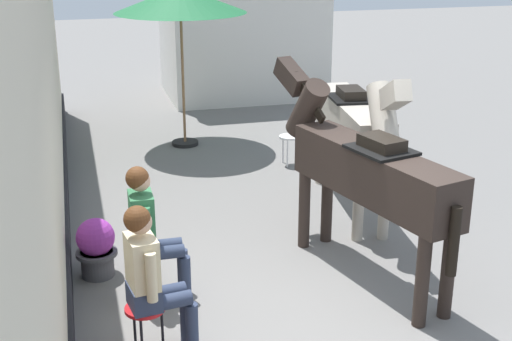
# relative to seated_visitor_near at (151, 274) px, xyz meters

# --- Properties ---
(ground_plane) EXTENTS (40.00, 40.00, 0.00)m
(ground_plane) POSITION_rel_seated_visitor_near_xyz_m (1.70, 3.30, -0.78)
(ground_plane) COLOR slate
(pub_facade_wall) EXTENTS (0.34, 14.00, 3.40)m
(pub_facade_wall) POSITION_rel_seated_visitor_near_xyz_m (-0.85, 1.80, 0.76)
(pub_facade_wall) COLOR beige
(pub_facade_wall) RESTS_ON ground_plane
(distant_cottage) EXTENTS (3.40, 2.60, 3.50)m
(distant_cottage) POSITION_rel_seated_visitor_near_xyz_m (3.10, 9.39, 1.02)
(distant_cottage) COLOR silver
(distant_cottage) RESTS_ON ground_plane
(seated_visitor_near) EXTENTS (0.61, 0.49, 1.39)m
(seated_visitor_near) POSITION_rel_seated_visitor_near_xyz_m (0.00, 0.00, 0.00)
(seated_visitor_near) COLOR red
(seated_visitor_near) RESTS_ON ground_plane
(seated_visitor_far) EXTENTS (0.61, 0.49, 1.39)m
(seated_visitor_far) POSITION_rel_seated_visitor_near_xyz_m (0.10, 0.95, 0.00)
(seated_visitor_far) COLOR gold
(seated_visitor_far) RESTS_ON ground_plane
(saddled_horse_near) EXTENTS (1.03, 2.94, 2.06)m
(saddled_horse_near) POSITION_rel_seated_visitor_near_xyz_m (2.29, 0.94, 0.38)
(saddled_horse_near) COLOR #2D231E
(saddled_horse_near) RESTS_ON ground_plane
(saddled_horse_far) EXTENTS (0.71, 2.99, 2.06)m
(saddled_horse_far) POSITION_rel_seated_visitor_near_xyz_m (2.84, 2.54, 0.38)
(saddled_horse_far) COLOR #B2A899
(saddled_horse_far) RESTS_ON ground_plane
(flower_planter_far) EXTENTS (0.43, 0.43, 0.64)m
(flower_planter_far) POSITION_rel_seated_visitor_near_xyz_m (-0.39, 1.60, -0.44)
(flower_planter_far) COLOR #4C4C51
(flower_planter_far) RESTS_ON ground_plane
(cafe_parasol) EXTENTS (2.10, 2.10, 2.58)m
(cafe_parasol) POSITION_rel_seated_visitor_near_xyz_m (1.27, 5.96, 1.59)
(cafe_parasol) COLOR black
(cafe_parasol) RESTS_ON ground_plane
(spare_stool_white) EXTENTS (0.32, 0.32, 0.46)m
(spare_stool_white) POSITION_rel_seated_visitor_near_xyz_m (2.64, 4.53, -0.38)
(spare_stool_white) COLOR white
(spare_stool_white) RESTS_ON ground_plane
(satchel_bag) EXTENTS (0.24, 0.30, 0.20)m
(satchel_bag) POSITION_rel_seated_visitor_near_xyz_m (0.11, 1.61, -0.68)
(satchel_bag) COLOR brown
(satchel_bag) RESTS_ON ground_plane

